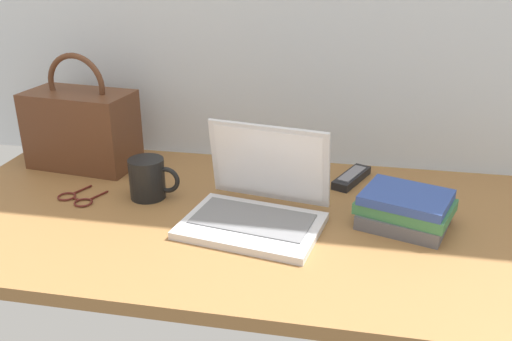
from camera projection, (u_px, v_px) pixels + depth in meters
desk at (257, 222)px, 1.32m from camera, size 1.60×0.76×0.03m
laptop at (257, 203)px, 1.28m from camera, size 0.34×0.31×0.22m
coffee_mug at (148, 178)px, 1.39m from camera, size 0.13×0.09×0.10m
remote_control_far at (352, 177)px, 1.50m from camera, size 0.10×0.17×0.02m
eyeglasses at (76, 199)px, 1.40m from camera, size 0.12×0.13×0.01m
handbag at (82, 127)px, 1.57m from camera, size 0.32×0.19×0.33m
book_stack at (405, 209)px, 1.26m from camera, size 0.24×0.21×0.08m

